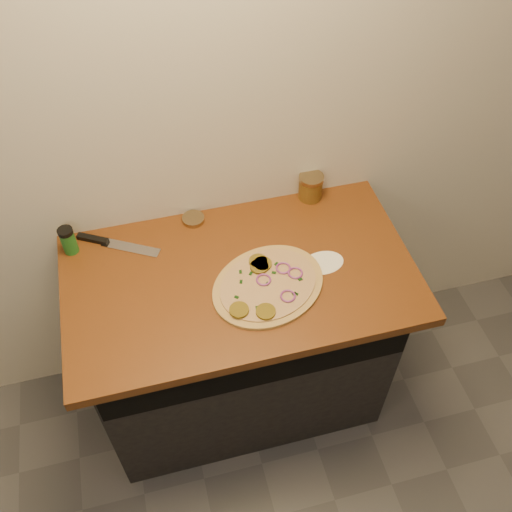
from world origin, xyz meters
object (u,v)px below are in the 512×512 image
object	(u,v)px
salsa_jar	(311,187)
chefs_knife	(111,243)
pizza	(268,285)
spice_shaker	(68,240)

from	to	relation	value
salsa_jar	chefs_knife	bearing A→B (deg)	-175.71
pizza	chefs_knife	distance (m)	0.59
chefs_knife	spice_shaker	xyz separation A→B (m)	(-0.14, 0.00, 0.05)
pizza	salsa_jar	bearing A→B (deg)	54.58
pizza	chefs_knife	world-z (taller)	pizza
chefs_knife	spice_shaker	distance (m)	0.14
salsa_jar	spice_shaker	distance (m)	0.90
chefs_knife	salsa_jar	bearing A→B (deg)	4.29
chefs_knife	salsa_jar	distance (m)	0.77
chefs_knife	spice_shaker	size ratio (longest dim) A/B	2.69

